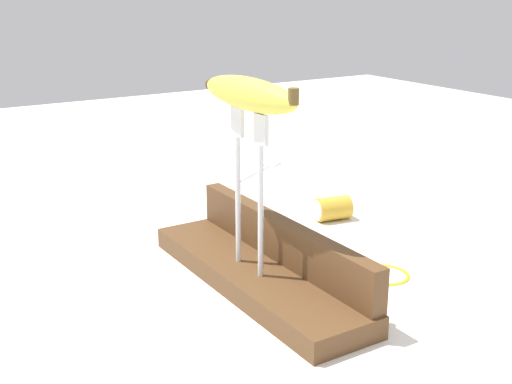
{
  "coord_description": "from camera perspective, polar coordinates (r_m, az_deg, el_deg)",
  "views": [
    {
      "loc": [
        0.67,
        -0.42,
        0.38
      ],
      "look_at": [
        0.0,
        0.0,
        0.13
      ],
      "focal_mm": 46.89,
      "sensor_mm": 36.0,
      "label": 1
    }
  ],
  "objects": [
    {
      "name": "ground_plane",
      "position": [
        0.87,
        0.0,
        -8.02
      ],
      "size": [
        3.0,
        3.0,
        0.0
      ],
      "primitive_type": "plane",
      "color": "white"
    },
    {
      "name": "wooden_board",
      "position": [
        0.87,
        0.0,
        -7.19
      ],
      "size": [
        0.39,
        0.1,
        0.03
      ],
      "primitive_type": "cube",
      "color": "brown",
      "rests_on": "ground"
    },
    {
      "name": "board_backstop",
      "position": [
        0.87,
        2.25,
        -4.1
      ],
      "size": [
        0.38,
        0.02,
        0.06
      ],
      "primitive_type": "cube",
      "color": "brown",
      "rests_on": "wooden_board"
    },
    {
      "name": "fork_stand_center",
      "position": [
        0.82,
        -0.6,
        1.26
      ],
      "size": [
        0.08,
        0.01,
        0.2
      ],
      "color": "silver",
      "rests_on": "wooden_board"
    },
    {
      "name": "banana_raised_center",
      "position": [
        0.79,
        -0.63,
        8.38
      ],
      "size": [
        0.19,
        0.04,
        0.04
      ],
      "color": "#DBD147",
      "rests_on": "fork_stand_center"
    },
    {
      "name": "fork_fallen_near",
      "position": [
        1.4,
        0.56,
        2.04
      ],
      "size": [
        0.1,
        0.16,
        0.01
      ],
      "color": "silver",
      "rests_on": "ground"
    },
    {
      "name": "banana_chunk_near",
      "position": [
        1.11,
        6.51,
        -1.41
      ],
      "size": [
        0.05,
        0.06,
        0.04
      ],
      "color": "gold",
      "rests_on": "ground"
    },
    {
      "name": "wire_coil",
      "position": [
        0.92,
        10.92,
        -6.84
      ],
      "size": [
        0.07,
        0.07,
        0.01
      ],
      "primitive_type": "torus",
      "color": "gold",
      "rests_on": "ground"
    }
  ]
}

